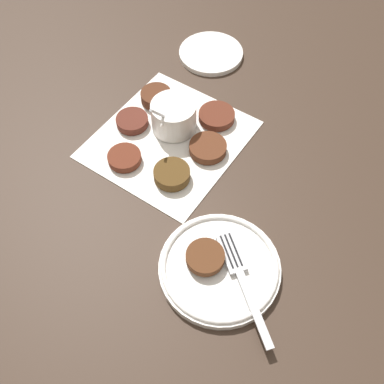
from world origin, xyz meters
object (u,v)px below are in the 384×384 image
at_px(serving_plate, 220,267).
at_px(sauce_bowl, 174,117).
at_px(fork, 240,273).
at_px(fritter_on_plate, 205,257).
at_px(extra_saucer, 211,53).

bearing_deg(serving_plate, sauce_bowl, -139.06).
height_order(sauce_bowl, serving_plate, sauce_bowl).
xyz_separation_m(serving_plate, fork, (-0.00, 0.03, 0.01)).
xyz_separation_m(sauce_bowl, fritter_on_plate, (0.23, 0.17, -0.00)).
bearing_deg(fork, sauce_bowl, -134.74).
xyz_separation_m(sauce_bowl, extra_saucer, (-0.22, -0.03, -0.02)).
relative_size(sauce_bowl, extra_saucer, 0.79).
xyz_separation_m(fork, extra_saucer, (-0.45, -0.26, -0.02)).
distance_m(sauce_bowl, serving_plate, 0.30).
xyz_separation_m(fritter_on_plate, fork, (-0.00, 0.06, -0.00)).
relative_size(fritter_on_plate, fork, 0.39).
distance_m(sauce_bowl, extra_saucer, 0.23).
distance_m(sauce_bowl, fork, 0.32).
distance_m(serving_plate, fork, 0.03).
bearing_deg(fritter_on_plate, sauce_bowl, -142.87).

